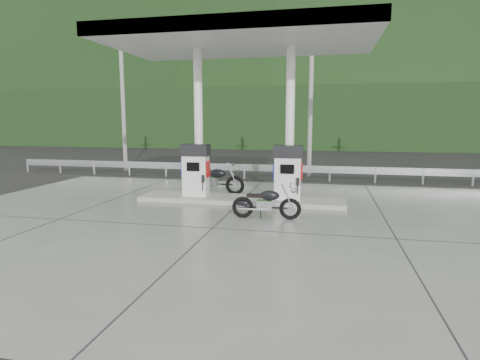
% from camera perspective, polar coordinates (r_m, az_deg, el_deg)
% --- Properties ---
extents(ground, '(160.00, 160.00, 0.00)m').
position_cam_1_polar(ground, '(11.38, -2.55, -5.66)').
color(ground, black).
rests_on(ground, ground).
extents(forecourt_apron, '(18.00, 14.00, 0.02)m').
position_cam_1_polar(forecourt_apron, '(11.38, -2.55, -5.62)').
color(forecourt_apron, slate).
rests_on(forecourt_apron, ground).
extents(pump_island, '(7.00, 1.40, 0.15)m').
position_cam_1_polar(pump_island, '(13.74, 0.10, -2.79)').
color(pump_island, gray).
rests_on(pump_island, forecourt_apron).
extents(gas_pump_left, '(0.95, 0.55, 1.80)m').
position_cam_1_polar(gas_pump_left, '(14.00, -6.32, 1.41)').
color(gas_pump_left, white).
rests_on(gas_pump_left, pump_island).
extents(gas_pump_right, '(0.95, 0.55, 1.80)m').
position_cam_1_polar(gas_pump_right, '(13.34, 6.83, 1.05)').
color(gas_pump_right, white).
rests_on(gas_pump_right, pump_island).
extents(canopy_column_left, '(0.30, 0.30, 5.00)m').
position_cam_1_polar(canopy_column_left, '(14.28, -5.91, 7.99)').
color(canopy_column_left, white).
rests_on(canopy_column_left, pump_island).
extents(canopy_column_right, '(0.30, 0.30, 5.00)m').
position_cam_1_polar(canopy_column_right, '(13.63, 7.11, 7.95)').
color(canopy_column_right, white).
rests_on(canopy_column_right, pump_island).
extents(canopy_roof, '(8.50, 5.00, 0.40)m').
position_cam_1_polar(canopy_roof, '(13.72, 0.10, 19.36)').
color(canopy_roof, silver).
rests_on(canopy_roof, canopy_column_left).
extents(guardrail, '(26.00, 0.16, 1.42)m').
position_cam_1_polar(guardrail, '(19.00, 3.57, 2.20)').
color(guardrail, '#A5A8AD').
rests_on(guardrail, ground).
extents(road, '(60.00, 7.00, 0.01)m').
position_cam_1_polar(road, '(22.52, 4.89, 1.36)').
color(road, black).
rests_on(road, ground).
extents(utility_pole_a, '(0.22, 0.22, 8.00)m').
position_cam_1_polar(utility_pole_a, '(22.92, -16.32, 11.19)').
color(utility_pole_a, gray).
rests_on(utility_pole_a, ground).
extents(utility_pole_b, '(0.22, 0.22, 8.00)m').
position_cam_1_polar(utility_pole_b, '(20.23, 10.05, 11.81)').
color(utility_pole_b, gray).
rests_on(utility_pole_b, ground).
extents(tree_band, '(80.00, 6.00, 6.00)m').
position_cam_1_polar(tree_band, '(40.77, 8.31, 8.69)').
color(tree_band, black).
rests_on(tree_band, ground).
extents(forested_hills, '(100.00, 40.00, 140.00)m').
position_cam_1_polar(forested_hills, '(70.79, 9.94, 6.10)').
color(forested_hills, black).
rests_on(forested_hills, ground).
extents(motorcycle_left, '(1.86, 0.66, 0.87)m').
position_cam_1_polar(motorcycle_left, '(11.37, 3.76, -3.34)').
color(motorcycle_left, black).
rests_on(motorcycle_left, forecourt_apron).
extents(motorcycle_right, '(2.17, 0.72, 1.02)m').
position_cam_1_polar(motorcycle_right, '(15.18, -3.63, -0.06)').
color(motorcycle_right, black).
rests_on(motorcycle_right, forecourt_apron).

